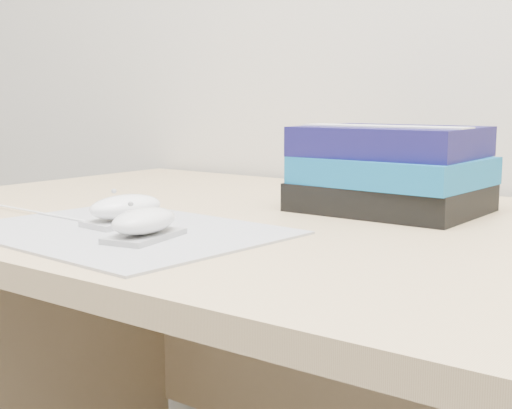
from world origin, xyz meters
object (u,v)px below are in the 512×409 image
Objects in this scene: mouse_rear at (126,209)px; book_stack at (391,170)px; mouse_front at (144,223)px; desk at (404,389)px; pouch at (344,169)px.

book_stack is (0.22, 0.33, 0.04)m from mouse_rear.
mouse_rear is 0.11m from mouse_front.
pouch reaches higher than desk.
book_stack is 2.04× the size of pouch.
desk is 14.28× the size of mouse_rear.
mouse_rear is 1.02× the size of mouse_front.
book_stack is at bearing -15.85° from pouch.
pouch is (0.03, 0.41, 0.03)m from mouse_front.
mouse_front is at bearing -31.36° from mouse_rear.
mouse_front is (0.09, -0.06, -0.00)m from mouse_rear.
mouse_rear is 0.43× the size of book_stack.
desk is 14.59× the size of mouse_front.
book_stack is at bearing 130.69° from desk.
desk is 0.31m from book_stack.
book_stack reaches higher than pouch.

